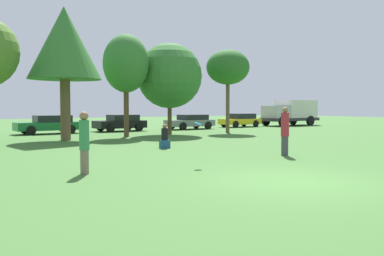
% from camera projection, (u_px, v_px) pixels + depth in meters
% --- Properties ---
extents(ground_plane, '(120.00, 120.00, 0.00)m').
position_uv_depth(ground_plane, '(294.00, 181.00, 10.64)').
color(ground_plane, '#3D6B2D').
extents(person_thrower, '(0.28, 0.28, 1.78)m').
position_uv_depth(person_thrower, '(84.00, 141.00, 11.74)').
color(person_thrower, '#726651').
rests_on(person_thrower, ground).
extents(person_catcher, '(0.31, 0.31, 1.89)m').
position_uv_depth(person_catcher, '(285.00, 131.00, 16.10)').
color(person_catcher, '#3F3F47').
rests_on(person_catcher, ground).
extents(frisbee, '(0.26, 0.25, 0.14)m').
position_uv_depth(frisbee, '(198.00, 124.00, 13.44)').
color(frisbee, '#19B2D8').
extents(bystander_sitting, '(0.41, 0.34, 1.11)m').
position_uv_depth(bystander_sitting, '(165.00, 138.00, 19.06)').
color(bystander_sitting, navy).
rests_on(bystander_sitting, ground).
extents(tree_2, '(4.07, 4.07, 7.51)m').
position_uv_depth(tree_2, '(64.00, 44.00, 23.23)').
color(tree_2, brown).
rests_on(tree_2, ground).
extents(tree_3, '(2.87, 2.87, 6.43)m').
position_uv_depth(tree_3, '(126.00, 64.00, 26.02)').
color(tree_3, brown).
rests_on(tree_3, ground).
extents(tree_4, '(4.40, 4.40, 6.19)m').
position_uv_depth(tree_4, '(170.00, 76.00, 28.08)').
color(tree_4, brown).
rests_on(tree_4, ground).
extents(tree_5, '(3.14, 3.14, 6.04)m').
position_uv_depth(tree_5, '(228.00, 68.00, 30.17)').
color(tree_5, brown).
rests_on(tree_5, ground).
extents(parked_car_green, '(4.40, 2.01, 1.29)m').
position_uv_depth(parked_car_green, '(49.00, 124.00, 29.00)').
color(parked_car_green, '#196633').
rests_on(parked_car_green, ground).
extents(parked_car_black, '(3.88, 2.21, 1.27)m').
position_uv_depth(parked_car_black, '(120.00, 123.00, 32.03)').
color(parked_car_black, black).
rests_on(parked_car_black, ground).
extents(parked_car_grey, '(4.19, 2.08, 1.22)m').
position_uv_depth(parked_car_grey, '(191.00, 122.00, 34.88)').
color(parked_car_grey, slate).
rests_on(parked_car_grey, ground).
extents(parked_car_yellow, '(4.05, 1.95, 1.24)m').
position_uv_depth(parked_car_yellow, '(241.00, 120.00, 38.58)').
color(parked_car_yellow, gold).
rests_on(parked_car_yellow, ground).
extents(delivery_truck_silver, '(6.47, 2.73, 2.52)m').
position_uv_depth(delivery_truck_silver, '(291.00, 112.00, 41.62)').
color(delivery_truck_silver, '#2D2D33').
rests_on(delivery_truck_silver, ground).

